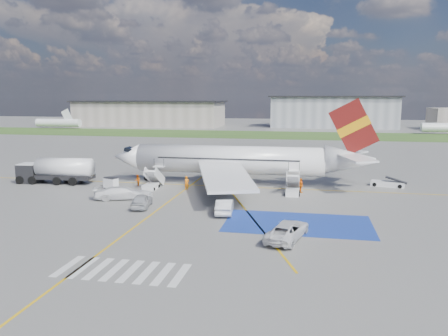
{
  "coord_description": "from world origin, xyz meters",
  "views": [
    {
      "loc": [
        10.73,
        -45.14,
        12.04
      ],
      "look_at": [
        0.76,
        6.22,
        3.5
      ],
      "focal_mm": 35.0,
      "sensor_mm": 36.0,
      "label": 1
    }
  ],
  "objects_px": {
    "gpu_cart": "(111,184)",
    "van_white_a": "(288,228)",
    "car_silver_a": "(142,201)",
    "car_silver_b": "(225,206)",
    "belt_loader": "(388,184)",
    "fuel_tanker": "(56,173)",
    "van_white_b": "(124,191)",
    "airliner": "(240,160)"
  },
  "relations": [
    {
      "from": "gpu_cart",
      "to": "van_white_a",
      "type": "relative_size",
      "value": 0.39
    },
    {
      "from": "car_silver_a",
      "to": "car_silver_b",
      "type": "height_order",
      "value": "car_silver_b"
    },
    {
      "from": "belt_loader",
      "to": "car_silver_b",
      "type": "height_order",
      "value": "car_silver_b"
    },
    {
      "from": "fuel_tanker",
      "to": "car_silver_b",
      "type": "height_order",
      "value": "fuel_tanker"
    },
    {
      "from": "car_silver_b",
      "to": "belt_loader",
      "type": "bearing_deg",
      "value": -143.32
    },
    {
      "from": "fuel_tanker",
      "to": "van_white_b",
      "type": "bearing_deg",
      "value": -31.92
    },
    {
      "from": "fuel_tanker",
      "to": "belt_loader",
      "type": "distance_m",
      "value": 45.97
    },
    {
      "from": "car_silver_b",
      "to": "van_white_b",
      "type": "xyz_separation_m",
      "value": [
        -13.06,
        4.09,
        0.22
      ]
    },
    {
      "from": "car_silver_b",
      "to": "van_white_a",
      "type": "xyz_separation_m",
      "value": [
        6.85,
        -6.99,
        0.19
      ]
    },
    {
      "from": "car_silver_a",
      "to": "van_white_a",
      "type": "relative_size",
      "value": 0.87
    },
    {
      "from": "fuel_tanker",
      "to": "van_white_b",
      "type": "distance_m",
      "value": 15.16
    },
    {
      "from": "van_white_a",
      "to": "gpu_cart",
      "type": "bearing_deg",
      "value": -20.49
    },
    {
      "from": "car_silver_b",
      "to": "gpu_cart",
      "type": "bearing_deg",
      "value": -35.0
    },
    {
      "from": "car_silver_b",
      "to": "van_white_a",
      "type": "relative_size",
      "value": 0.91
    },
    {
      "from": "car_silver_a",
      "to": "van_white_b",
      "type": "xyz_separation_m",
      "value": [
        -3.61,
        3.36,
        0.24
      ]
    },
    {
      "from": "airliner",
      "to": "car_silver_b",
      "type": "relative_size",
      "value": 7.76
    },
    {
      "from": "car_silver_a",
      "to": "car_silver_b",
      "type": "distance_m",
      "value": 9.48
    },
    {
      "from": "belt_loader",
      "to": "van_white_a",
      "type": "bearing_deg",
      "value": -102.03
    },
    {
      "from": "fuel_tanker",
      "to": "belt_loader",
      "type": "height_order",
      "value": "fuel_tanker"
    },
    {
      "from": "gpu_cart",
      "to": "van_white_b",
      "type": "height_order",
      "value": "van_white_b"
    },
    {
      "from": "car_silver_b",
      "to": "van_white_b",
      "type": "bearing_deg",
      "value": -23.71
    },
    {
      "from": "van_white_a",
      "to": "car_silver_b",
      "type": "bearing_deg",
      "value": -31.78
    },
    {
      "from": "airliner",
      "to": "belt_loader",
      "type": "distance_m",
      "value": 20.37
    },
    {
      "from": "belt_loader",
      "to": "van_white_a",
      "type": "relative_size",
      "value": 0.92
    },
    {
      "from": "airliner",
      "to": "van_white_b",
      "type": "height_order",
      "value": "airliner"
    },
    {
      "from": "car_silver_b",
      "to": "airliner",
      "type": "bearing_deg",
      "value": -93.13
    },
    {
      "from": "car_silver_a",
      "to": "van_white_b",
      "type": "height_order",
      "value": "van_white_b"
    },
    {
      "from": "fuel_tanker",
      "to": "belt_loader",
      "type": "xyz_separation_m",
      "value": [
        45.5,
        6.47,
        -1.18
      ]
    },
    {
      "from": "gpu_cart",
      "to": "car_silver_a",
      "type": "bearing_deg",
      "value": -28.38
    },
    {
      "from": "belt_loader",
      "to": "car_silver_b",
      "type": "distance_m",
      "value": 26.18
    },
    {
      "from": "fuel_tanker",
      "to": "van_white_a",
      "type": "xyz_separation_m",
      "value": [
        33.19,
        -18.36,
        -0.55
      ]
    },
    {
      "from": "fuel_tanker",
      "to": "car_silver_a",
      "type": "distance_m",
      "value": 19.98
    },
    {
      "from": "airliner",
      "to": "car_silver_b",
      "type": "height_order",
      "value": "airliner"
    },
    {
      "from": "van_white_a",
      "to": "car_silver_a",
      "type": "bearing_deg",
      "value": -11.55
    },
    {
      "from": "belt_loader",
      "to": "van_white_a",
      "type": "distance_m",
      "value": 27.72
    },
    {
      "from": "gpu_cart",
      "to": "van_white_b",
      "type": "distance_m",
      "value": 6.77
    },
    {
      "from": "car_silver_a",
      "to": "car_silver_b",
      "type": "relative_size",
      "value": 0.95
    },
    {
      "from": "van_white_b",
      "to": "belt_loader",
      "type": "bearing_deg",
      "value": -87.85
    },
    {
      "from": "fuel_tanker",
      "to": "van_white_b",
      "type": "xyz_separation_m",
      "value": [
        13.29,
        -7.28,
        -0.52
      ]
    },
    {
      "from": "car_silver_b",
      "to": "van_white_b",
      "type": "height_order",
      "value": "van_white_b"
    },
    {
      "from": "fuel_tanker",
      "to": "gpu_cart",
      "type": "relative_size",
      "value": 5.24
    },
    {
      "from": "car_silver_b",
      "to": "van_white_a",
      "type": "distance_m",
      "value": 9.78
    }
  ]
}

